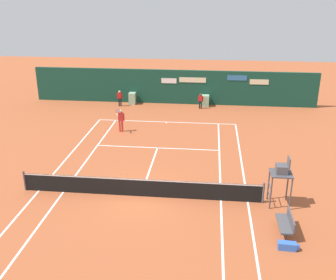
{
  "coord_description": "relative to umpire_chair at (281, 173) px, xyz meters",
  "views": [
    {
      "loc": [
        3.25,
        -17.23,
        9.81
      ],
      "look_at": [
        0.75,
        5.83,
        0.8
      ],
      "focal_mm": 42.37,
      "sensor_mm": 36.0,
      "label": 1
    }
  ],
  "objects": [
    {
      "name": "ball_kid_left_post",
      "position": [
        -4.23,
        15.69,
        -0.92
      ],
      "size": [
        0.44,
        0.21,
        1.32
      ],
      "rotation": [
        0.0,
        0.0,
        3.0
      ],
      "color": "black",
      "rests_on": "ground_plane"
    },
    {
      "name": "tennis_ball_near_service_line",
      "position": [
        -7.99,
        2.45,
        -1.65
      ],
      "size": [
        0.07,
        0.07,
        0.07
      ],
      "primitive_type": "sphere",
      "color": "#CCE033",
      "rests_on": "ground_plane"
    },
    {
      "name": "sponsor_back_wall",
      "position": [
        -6.73,
        17.04,
        -0.21
      ],
      "size": [
        25.0,
        1.02,
        3.02
      ],
      "color": "#144233",
      "rests_on": "ground_plane"
    },
    {
      "name": "tennis_net",
      "position": [
        -6.73,
        0.06,
        -1.17
      ],
      "size": [
        12.1,
        0.1,
        1.07
      ],
      "color": "#4C4C51",
      "rests_on": "ground_plane"
    },
    {
      "name": "ground_plane",
      "position": [
        -6.73,
        0.64,
        -1.68
      ],
      "size": [
        80.0,
        80.0,
        0.01
      ],
      "color": "#A8512D"
    },
    {
      "name": "ball_kid_right_post",
      "position": [
        -11.27,
        15.69,
        -0.88
      ],
      "size": [
        0.46,
        0.19,
        1.39
      ],
      "rotation": [
        0.0,
        0.0,
        3.19
      ],
      "color": "black",
      "rests_on": "ground_plane"
    },
    {
      "name": "umpire_chair",
      "position": [
        0.0,
        0.0,
        0.0
      ],
      "size": [
        1.0,
        1.0,
        2.48
      ],
      "rotation": [
        0.0,
        0.0,
        1.57
      ],
      "color": "#47474C",
      "rests_on": "ground_plane"
    },
    {
      "name": "equipment_bag",
      "position": [
        -0.09,
        -3.56,
        -1.52
      ],
      "size": [
        0.87,
        0.34,
        0.32
      ],
      "color": "blue",
      "rests_on": "ground_plane"
    },
    {
      "name": "player_on_baseline",
      "position": [
        -9.75,
        9.27,
        -0.7
      ],
      "size": [
        0.52,
        0.82,
        1.88
      ],
      "rotation": [
        0.0,
        0.0,
        3.46
      ],
      "color": "red",
      "rests_on": "ground_plane"
    },
    {
      "name": "tennis_ball_by_sideline",
      "position": [
        -10.14,
        1.75,
        -1.65
      ],
      "size": [
        0.07,
        0.07,
        0.07
      ],
      "primitive_type": "sphere",
      "color": "#CCE033",
      "rests_on": "ground_plane"
    },
    {
      "name": "player_bench",
      "position": [
        -0.04,
        -2.37,
        -1.17
      ],
      "size": [
        0.54,
        1.55,
        0.88
      ],
      "rotation": [
        0.0,
        0.0,
        1.57
      ],
      "color": "#38383D",
      "rests_on": "ground_plane"
    }
  ]
}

